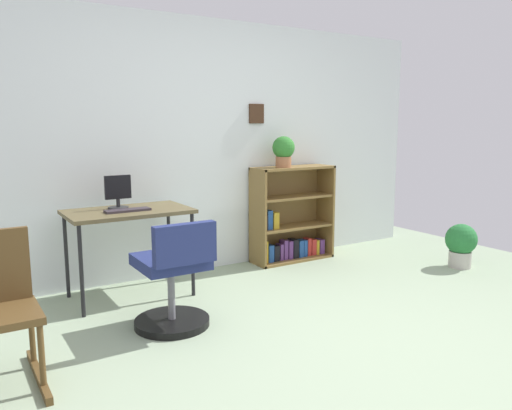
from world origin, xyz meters
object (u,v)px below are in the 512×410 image
desk (128,217)px  office_chair (174,281)px  potted_plant_on_shelf (284,150)px  potted_plant_floor (461,243)px  bookshelf_low (289,219)px  keyboard (128,210)px  monitor (118,193)px

desk → office_chair: office_chair is taller
potted_plant_on_shelf → potted_plant_floor: (1.37, -1.08, -0.90)m
desk → potted_plant_on_shelf: size_ratio=3.13×
office_chair → potted_plant_on_shelf: (1.60, 0.98, 0.80)m
potted_plant_on_shelf → office_chair: bearing=-148.4°
desk → potted_plant_floor: desk is taller
bookshelf_low → desk: bearing=-172.0°
desk → potted_plant_floor: size_ratio=2.23×
keyboard → potted_plant_floor: 3.18m
monitor → office_chair: bearing=-84.3°
desk → monitor: bearing=113.8°
keyboard → office_chair: 0.82m
potted_plant_on_shelf → monitor: bearing=-176.9°
desk → office_chair: size_ratio=1.25×
monitor → bookshelf_low: monitor is taller
bookshelf_low → keyboard: bearing=-169.9°
desk → keyboard: bearing=-109.5°
monitor → keyboard: monitor is taller
keyboard → office_chair: bearing=-84.4°
potted_plant_on_shelf → keyboard: bearing=-171.0°
monitor → office_chair: 1.03m
potted_plant_on_shelf → potted_plant_floor: size_ratio=0.71×
office_chair → potted_plant_floor: (2.96, -0.09, -0.10)m
desk → keyboard: 0.10m
desk → potted_plant_floor: bearing=-16.4°
office_chair → bookshelf_low: size_ratio=0.80×
keyboard → monitor: bearing=96.3°
desk → bookshelf_low: bearing=8.0°
monitor → bookshelf_low: (1.80, 0.15, -0.42)m
monitor → potted_plant_floor: bearing=-17.9°
monitor → potted_plant_on_shelf: 1.71m
monitor → keyboard: bearing=-83.7°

